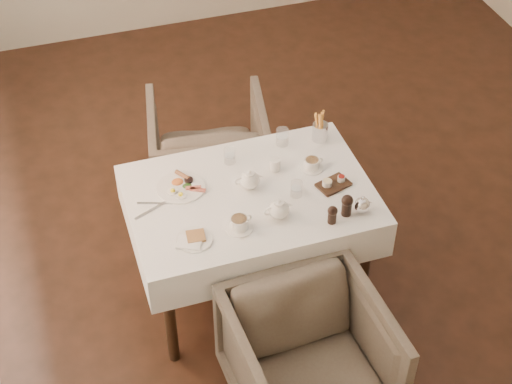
{
  "coord_description": "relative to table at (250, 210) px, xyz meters",
  "views": [
    {
      "loc": [
        -1.69,
        -3.46,
        3.53
      ],
      "look_at": [
        -0.78,
        -0.65,
        0.82
      ],
      "focal_mm": 55.0,
      "sensor_mm": 36.0,
      "label": 1
    }
  ],
  "objects": [
    {
      "name": "table",
      "position": [
        0.0,
        0.0,
        0.0
      ],
      "size": [
        1.28,
        0.88,
        0.75
      ],
      "color": "black",
      "rests_on": "ground"
    },
    {
      "name": "armchair_near",
      "position": [
        0.05,
        -0.81,
        -0.3
      ],
      "size": [
        0.77,
        0.79,
        0.68
      ],
      "primitive_type": "imported",
      "rotation": [
        0.0,
        0.0,
        0.06
      ],
      "color": "brown",
      "rests_on": "ground"
    },
    {
      "name": "armchair_far",
      "position": [
        -0.0,
        0.89,
        -0.3
      ],
      "size": [
        0.85,
        0.87,
        0.68
      ],
      "primitive_type": "imported",
      "rotation": [
        0.0,
        0.0,
        2.96
      ],
      "color": "brown",
      "rests_on": "ground"
    },
    {
      "name": "breakfast_plate",
      "position": [
        -0.33,
        0.15,
        0.13
      ],
      "size": [
        0.26,
        0.26,
        0.03
      ],
      "rotation": [
        0.0,
        0.0,
        0.14
      ],
      "color": "white",
      "rests_on": "table"
    },
    {
      "name": "side_plate",
      "position": [
        -0.37,
        -0.24,
        0.12
      ],
      "size": [
        0.19,
        0.18,
        0.02
      ],
      "rotation": [
        0.0,
        0.0,
        -0.32
      ],
      "color": "white",
      "rests_on": "table"
    },
    {
      "name": "teapot_centre",
      "position": [
        0.01,
        0.05,
        0.18
      ],
      "size": [
        0.15,
        0.12,
        0.12
      ],
      "primitive_type": null,
      "rotation": [
        0.0,
        0.0,
        -0.05
      ],
      "color": "white",
      "rests_on": "table"
    },
    {
      "name": "teapot_front",
      "position": [
        0.09,
        -0.21,
        0.18
      ],
      "size": [
        0.15,
        0.12,
        0.12
      ],
      "primitive_type": null,
      "rotation": [
        0.0,
        0.0,
        0.04
      ],
      "color": "white",
      "rests_on": "table"
    },
    {
      "name": "creamer",
      "position": [
        0.19,
        0.14,
        0.15
      ],
      "size": [
        0.07,
        0.07,
        0.07
      ],
      "primitive_type": "cylinder",
      "rotation": [
        0.0,
        0.0,
        -0.13
      ],
      "color": "white",
      "rests_on": "table"
    },
    {
      "name": "teacup_near",
      "position": [
        -0.13,
        -0.23,
        0.15
      ],
      "size": [
        0.14,
        0.14,
        0.07
      ],
      "rotation": [
        0.0,
        0.0,
        0.25
      ],
      "color": "white",
      "rests_on": "table"
    },
    {
      "name": "teacup_far",
      "position": [
        0.38,
        0.09,
        0.14
      ],
      "size": [
        0.13,
        0.13,
        0.06
      ],
      "rotation": [
        0.0,
        0.0,
        0.12
      ],
      "color": "white",
      "rests_on": "table"
    },
    {
      "name": "glass_left",
      "position": [
        -0.03,
        0.28,
        0.16
      ],
      "size": [
        0.07,
        0.07,
        0.09
      ],
      "primitive_type": "cylinder",
      "rotation": [
        0.0,
        0.0,
        0.17
      ],
      "color": "silver",
      "rests_on": "table"
    },
    {
      "name": "glass_mid",
      "position": [
        0.23,
        -0.08,
        0.16
      ],
      "size": [
        0.08,
        0.08,
        0.09
      ],
      "primitive_type": "cylinder",
      "rotation": [
        0.0,
        0.0,
        -0.27
      ],
      "color": "silver",
      "rests_on": "table"
    },
    {
      "name": "glass_right",
      "position": [
        0.3,
        0.34,
        0.17
      ],
      "size": [
        0.09,
        0.09,
        0.1
      ],
      "primitive_type": "cylinder",
      "rotation": [
        0.0,
        0.0,
        0.31
      ],
      "color": "silver",
      "rests_on": "table"
    },
    {
      "name": "condiment_board",
      "position": [
        0.44,
        -0.08,
        0.13
      ],
      "size": [
        0.19,
        0.16,
        0.04
      ],
      "rotation": [
        0.0,
        0.0,
        0.3
      ],
      "color": "black",
      "rests_on": "table"
    },
    {
      "name": "pepper_mill_left",
      "position": [
        0.33,
        -0.33,
        0.17
      ],
      "size": [
        0.06,
        0.06,
        0.1
      ],
      "primitive_type": null,
      "rotation": [
        0.0,
        0.0,
        -0.12
      ],
      "color": "black",
      "rests_on": "table"
    },
    {
      "name": "pepper_mill_right",
      "position": [
        0.42,
        -0.3,
        0.18
      ],
      "size": [
        0.07,
        0.07,
        0.12
      ],
      "primitive_type": null,
      "rotation": [
        0.0,
        0.0,
        -0.22
      ],
      "color": "black",
      "rests_on": "table"
    },
    {
      "name": "silver_pot",
      "position": [
        0.5,
        -0.31,
        0.17
      ],
      "size": [
        0.11,
        0.09,
        0.11
      ],
      "primitive_type": null,
      "rotation": [
        0.0,
        0.0,
        -0.08
      ],
      "color": "white",
      "rests_on": "table"
    },
    {
      "name": "fries_cup",
      "position": [
        0.51,
        0.31,
        0.2
      ],
      "size": [
        0.09,
        0.09,
        0.19
      ],
      "rotation": [
        0.0,
        0.0,
        0.32
      ],
      "color": "silver",
      "rests_on": "table"
    },
    {
      "name": "cutlery_fork",
      "position": [
        -0.49,
        0.08,
        0.12
      ],
      "size": [
        0.18,
        0.07,
        0.0
      ],
      "primitive_type": "cube",
      "rotation": [
        0.0,
        0.0,
        1.25
      ],
      "color": "silver",
      "rests_on": "table"
    },
    {
      "name": "cutlery_knife",
      "position": [
        -0.52,
        0.03,
        0.12
      ],
      "size": [
        0.19,
        0.1,
        0.0
      ],
      "primitive_type": "cube",
      "rotation": [
        0.0,
        0.0,
        1.98
      ],
      "color": "silver",
      "rests_on": "table"
    }
  ]
}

